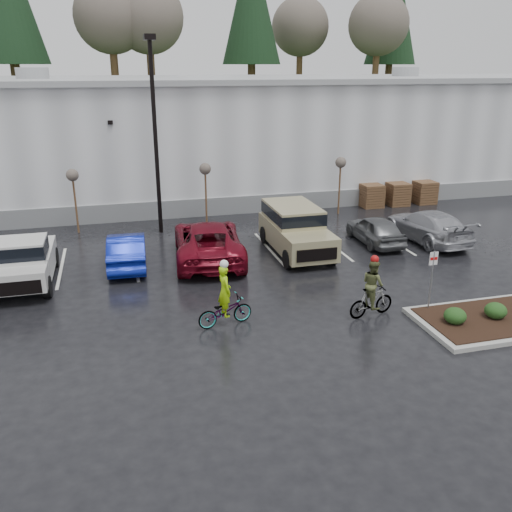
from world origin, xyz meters
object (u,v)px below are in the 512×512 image
object	(u,v)px
fire_lane_sign	(432,274)
cyclist_hivis	(225,305)
lamppost	(154,116)
pallet_stack_a	(371,196)
sapling_west	(73,179)
car_grey	(375,229)
sapling_east	(341,166)
pallet_stack_b	(397,194)
car_blue	(127,250)
cyclist_olive	(372,294)
pallet_stack_c	(424,192)
car_red	(208,241)
car_far_silver	(427,226)
suv_tan	(297,231)
pickup_white	(24,258)
sapling_mid	(205,172)

from	to	relation	value
fire_lane_sign	cyclist_hivis	xyz separation A→B (m)	(-6.81, 0.88, -0.71)
lamppost	pallet_stack_a	size ratio (longest dim) A/B	6.83
sapling_west	car_grey	size ratio (longest dim) A/B	0.82
sapling_east	pallet_stack_b	bearing A→B (deg)	13.39
car_blue	cyclist_olive	distance (m)	10.36
pallet_stack_b	pallet_stack_c	size ratio (longest dim) A/B	1.00
sapling_west	car_blue	distance (m)	6.27
sapling_east	car_red	size ratio (longest dim) A/B	0.53
sapling_east	car_far_silver	xyz separation A→B (m)	(2.10, -5.66, -1.99)
sapling_east	car_blue	world-z (taller)	sapling_east
cyclist_hivis	suv_tan	bearing A→B (deg)	-47.87
pallet_stack_c	suv_tan	distance (m)	12.47
pallet_stack_c	car_grey	bearing A→B (deg)	-135.36
sapling_east	pallet_stack_b	distance (m)	4.78
car_grey	pickup_white	bearing A→B (deg)	4.29
cyclist_hivis	cyclist_olive	size ratio (longest dim) A/B	1.04
pallet_stack_a	car_far_silver	world-z (taller)	car_far_silver
sapling_east	pickup_white	bearing A→B (deg)	-158.09
car_red	car_far_silver	bearing A→B (deg)	-174.41
sapling_west	fire_lane_sign	xyz separation A→B (m)	(11.80, -12.80, -1.32)
sapling_mid	pallet_stack_b	distance (m)	11.92
suv_tan	cyclist_hivis	bearing A→B (deg)	-126.29
lamppost	pallet_stack_b	size ratio (longest dim) A/B	6.83
fire_lane_sign	cyclist_hivis	size ratio (longest dim) A/B	0.99
sapling_west	suv_tan	distance (m)	11.25
sapling_mid	car_red	size ratio (longest dim) A/B	0.53
pallet_stack_a	sapling_east	bearing A→B (deg)	-158.20
sapling_west	fire_lane_sign	world-z (taller)	sapling_west
pallet_stack_b	car_red	world-z (taller)	car_red
sapling_mid	fire_lane_sign	bearing A→B (deg)	-67.51
pallet_stack_b	car_red	size ratio (longest dim) A/B	0.23
car_far_silver	cyclist_olive	size ratio (longest dim) A/B	2.36
pallet_stack_b	car_blue	world-z (taller)	car_blue
car_grey	cyclist_olive	world-z (taller)	cyclist_olive
pallet_stack_b	fire_lane_sign	xyz separation A→B (m)	(-6.40, -13.80, 0.73)
lamppost	sapling_east	bearing A→B (deg)	5.71
sapling_west	sapling_east	size ratio (longest dim) A/B	1.00
pallet_stack_b	cyclist_olive	distance (m)	15.91
lamppost	fire_lane_sign	distance (m)	14.78
pallet_stack_b	pallet_stack_a	bearing A→B (deg)	180.00
sapling_east	pallet_stack_a	world-z (taller)	sapling_east
pickup_white	sapling_west	bearing A→B (deg)	75.33
cyclist_olive	cyclist_hivis	bearing A→B (deg)	71.62
pallet_stack_c	cyclist_olive	bearing A→B (deg)	-126.97
lamppost	suv_tan	world-z (taller)	lamppost
cyclist_olive	pallet_stack_a	bearing A→B (deg)	-37.56
sapling_west	cyclist_olive	bearing A→B (deg)	-51.91
pickup_white	car_far_silver	size ratio (longest dim) A/B	1.03
sapling_mid	cyclist_olive	world-z (taller)	sapling_mid
pallet_stack_c	cyclist_olive	world-z (taller)	cyclist_olive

